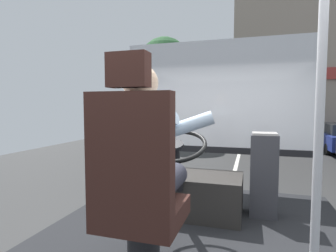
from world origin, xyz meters
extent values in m
cube|color=#2E2E2E|center=(0.00, 8.80, -0.03)|extent=(18.00, 44.00, 0.05)
cube|color=silver|center=(0.00, 8.80, 0.00)|extent=(0.12, 39.60, 0.00)
cube|color=black|center=(0.00, 0.00, 0.81)|extent=(2.60, 3.20, 0.06)
cylinder|color=black|center=(-0.18, -0.50, 1.03)|extent=(0.20, 0.20, 0.38)
cube|color=#381E19|center=(-0.18, -0.50, 1.28)|extent=(0.48, 0.48, 0.12)
cube|color=#381E19|center=(-0.18, -0.69, 1.67)|extent=(0.48, 0.10, 0.66)
cube|color=#381E19|center=(-0.18, -0.69, 2.11)|extent=(0.22, 0.10, 0.18)
cylinder|color=#282833|center=(-0.09, -0.34, 1.42)|extent=(0.17, 0.52, 0.17)
cylinder|color=#282833|center=(-0.28, -0.34, 1.42)|extent=(0.17, 0.52, 0.17)
cylinder|color=silver|center=(-0.18, -0.53, 1.65)|extent=(0.35, 0.35, 0.62)
cube|color=#70934C|center=(-0.18, -0.35, 1.73)|extent=(0.06, 0.01, 0.39)
sphere|color=beige|center=(-0.18, -0.53, 2.06)|extent=(0.21, 0.21, 0.21)
cylinder|color=silver|center=(-0.07, -0.27, 1.76)|extent=(0.58, 0.22, 0.27)
cylinder|color=silver|center=(-0.29, -0.27, 1.76)|extent=(0.58, 0.22, 0.27)
cube|color=#282623|center=(-0.18, 0.66, 1.04)|extent=(1.10, 0.56, 0.40)
cylinder|color=black|center=(-0.18, 0.29, 1.37)|extent=(0.07, 0.24, 0.46)
torus|color=black|center=(-0.18, 0.21, 1.59)|extent=(0.55, 0.52, 0.23)
cylinder|color=black|center=(-0.18, 0.21, 1.59)|extent=(0.15, 0.15, 0.08)
cylinder|color=#B7B7BC|center=(0.75, -0.50, 1.87)|extent=(0.04, 0.04, 2.06)
cube|color=#333338|center=(0.56, 0.81, 1.24)|extent=(0.26, 0.24, 0.81)
cube|color=#9E9993|center=(0.56, 0.81, 1.66)|extent=(0.23, 0.22, 0.02)
cube|color=silver|center=(0.00, 1.62, 2.09)|extent=(2.50, 0.01, 1.40)
cube|color=black|center=(0.00, 1.62, 1.35)|extent=(2.50, 0.08, 0.08)
cylinder|color=#4C3828|center=(-3.78, 11.14, 1.66)|extent=(0.33, 0.33, 3.33)
sphere|color=#28592D|center=(-3.78, 11.14, 4.14)|extent=(2.50, 2.50, 2.50)
cube|color=gray|center=(4.89, 16.39, 4.37)|extent=(10.94, 5.02, 8.74)
cylinder|color=black|center=(3.36, 12.78, 0.23)|extent=(0.14, 0.45, 0.45)
cylinder|color=black|center=(3.36, 10.09, 0.23)|extent=(0.14, 0.45, 0.45)
cube|color=silver|center=(4.12, 16.83, 0.62)|extent=(1.73, 4.34, 0.68)
cube|color=#282D33|center=(4.12, 16.57, 1.22)|extent=(1.41, 2.39, 0.52)
cylinder|color=black|center=(4.94, 18.18, 0.28)|extent=(0.14, 0.56, 0.56)
cylinder|color=black|center=(3.30, 18.18, 0.28)|extent=(0.14, 0.56, 0.56)
cylinder|color=black|center=(4.94, 15.49, 0.28)|extent=(0.14, 0.56, 0.56)
cylinder|color=black|center=(3.30, 15.49, 0.28)|extent=(0.14, 0.56, 0.56)
cube|color=#474C51|center=(4.08, 22.62, 0.53)|extent=(1.96, 4.03, 0.58)
cube|color=#282D33|center=(4.08, 22.38, 1.05)|extent=(1.61, 2.22, 0.45)
cylinder|color=black|center=(5.01, 23.87, 0.24)|extent=(0.14, 0.48, 0.48)
cylinder|color=black|center=(3.15, 23.87, 0.24)|extent=(0.14, 0.48, 0.48)
cylinder|color=black|center=(5.01, 21.37, 0.24)|extent=(0.14, 0.48, 0.48)
cylinder|color=black|center=(3.15, 21.37, 0.24)|extent=(0.14, 0.48, 0.48)
camera|label=1|loc=(0.43, -1.99, 1.92)|focal=29.01mm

